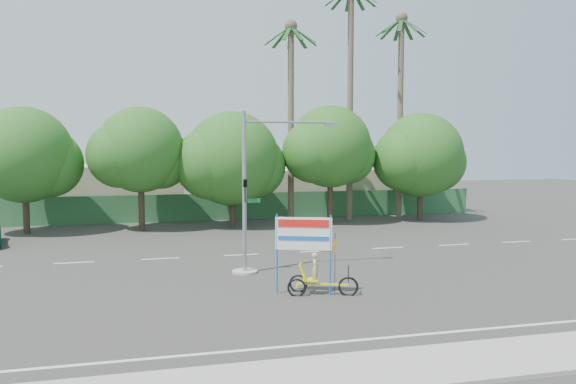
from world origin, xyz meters
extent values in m
plane|color=#33302D|center=(0.00, 0.00, 0.00)|extent=(120.00, 120.00, 0.00)
cube|color=gray|center=(0.00, -7.50, 0.06)|extent=(50.00, 2.40, 0.12)
cube|color=#336B3D|center=(0.00, 21.50, 1.00)|extent=(38.00, 0.08, 2.00)
cube|color=beige|center=(-10.00, 26.00, 2.00)|extent=(12.00, 8.00, 4.00)
cube|color=beige|center=(8.00, 26.00, 1.80)|extent=(14.00, 8.00, 3.60)
cylinder|color=#473828|center=(-14.00, 18.00, 1.76)|extent=(0.40, 0.40, 3.52)
sphere|color=#245619|center=(-14.00, 18.00, 4.96)|extent=(6.00, 6.00, 6.00)
sphere|color=#245619|center=(-12.65, 18.30, 4.40)|extent=(4.32, 4.32, 4.32)
cylinder|color=#473828|center=(-7.00, 18.00, 1.87)|extent=(0.40, 0.40, 3.74)
sphere|color=#245619|center=(-7.00, 18.00, 5.27)|extent=(5.60, 5.60, 5.60)
sphere|color=#245619|center=(-5.74, 18.30, 4.68)|extent=(4.03, 4.03, 4.03)
sphere|color=#245619|center=(-8.26, 17.75, 4.93)|extent=(4.26, 4.26, 4.26)
cylinder|color=#473828|center=(-1.00, 18.00, 1.65)|extent=(0.40, 0.40, 3.30)
sphere|color=#245619|center=(-1.00, 18.00, 4.65)|extent=(6.40, 6.40, 6.40)
sphere|color=#245619|center=(0.44, 18.30, 4.12)|extent=(4.61, 4.61, 4.61)
sphere|color=#245619|center=(-2.44, 17.75, 4.35)|extent=(4.86, 4.86, 4.86)
cylinder|color=#473828|center=(6.00, 18.00, 1.94)|extent=(0.40, 0.40, 3.87)
sphere|color=#245619|center=(6.00, 18.00, 5.46)|extent=(5.80, 5.80, 5.80)
sphere|color=#245619|center=(7.30, 18.30, 4.84)|extent=(4.18, 4.18, 4.18)
sphere|color=#245619|center=(4.70, 17.75, 5.10)|extent=(4.41, 4.41, 4.41)
cylinder|color=#473828|center=(13.00, 18.00, 1.72)|extent=(0.40, 0.40, 3.43)
sphere|color=#245619|center=(13.00, 18.00, 4.84)|extent=(6.20, 6.20, 6.20)
sphere|color=#245619|center=(14.39, 18.30, 4.29)|extent=(4.46, 4.46, 4.46)
sphere|color=#245619|center=(11.61, 17.75, 4.52)|extent=(4.71, 4.71, 4.71)
cylinder|color=#70604C|center=(8.00, 19.50, 8.50)|extent=(0.44, 0.44, 17.00)
cylinder|color=#70604C|center=(12.00, 19.50, 7.50)|extent=(0.44, 0.44, 15.00)
sphere|color=#70604C|center=(12.00, 19.50, 15.00)|extent=(0.90, 0.90, 0.90)
cube|color=#1C4C21|center=(12.94, 19.50, 14.34)|extent=(1.91, 0.28, 1.36)
cube|color=#1C4C21|center=(12.72, 20.11, 14.34)|extent=(1.65, 1.44, 1.36)
cube|color=#1C4C21|center=(12.16, 20.43, 14.34)|extent=(0.61, 1.93, 1.36)
cube|color=#1C4C21|center=(11.53, 20.32, 14.34)|extent=(1.20, 1.80, 1.36)
cube|color=#1C4C21|center=(11.11, 19.82, 14.34)|extent=(1.89, 0.92, 1.36)
cube|color=#1C4C21|center=(11.11, 19.18, 14.34)|extent=(1.89, 0.92, 1.36)
cube|color=#1C4C21|center=(11.53, 18.68, 14.34)|extent=(1.20, 1.80, 1.36)
cube|color=#1C4C21|center=(12.16, 18.57, 14.34)|extent=(0.61, 1.93, 1.36)
cube|color=#1C4C21|center=(12.72, 18.89, 14.34)|extent=(1.65, 1.44, 1.36)
cylinder|color=#70604C|center=(3.50, 19.50, 7.00)|extent=(0.44, 0.44, 14.00)
sphere|color=#70604C|center=(3.50, 19.50, 14.00)|extent=(0.90, 0.90, 0.90)
cube|color=#1C4C21|center=(4.44, 19.50, 13.34)|extent=(1.91, 0.28, 1.36)
cube|color=#1C4C21|center=(4.22, 20.11, 13.34)|extent=(1.65, 1.44, 1.36)
cube|color=#1C4C21|center=(3.66, 20.43, 13.34)|extent=(0.61, 1.93, 1.36)
cube|color=#1C4C21|center=(3.03, 20.32, 13.34)|extent=(1.20, 1.80, 1.36)
cube|color=#1C4C21|center=(2.61, 19.82, 13.34)|extent=(1.89, 0.92, 1.36)
cube|color=#1C4C21|center=(2.61, 19.18, 13.34)|extent=(1.89, 0.92, 1.36)
cube|color=#1C4C21|center=(3.03, 18.68, 13.34)|extent=(1.20, 1.80, 1.36)
cube|color=#1C4C21|center=(3.66, 18.57, 13.34)|extent=(0.61, 1.93, 1.36)
cube|color=#1C4C21|center=(4.22, 18.89, 13.34)|extent=(1.65, 1.44, 1.36)
cylinder|color=gray|center=(-2.50, 4.00, 0.05)|extent=(1.10, 1.10, 0.10)
cylinder|color=gray|center=(-2.50, 4.00, 3.50)|extent=(0.18, 0.18, 7.00)
cylinder|color=gray|center=(-0.50, 4.00, 6.55)|extent=(4.00, 0.10, 0.10)
cube|color=gray|center=(1.40, 4.00, 6.45)|extent=(0.55, 0.20, 0.12)
imported|color=black|center=(-2.50, 3.78, 3.60)|extent=(0.16, 0.20, 1.00)
cube|color=#14662D|center=(-2.15, 4.00, 3.15)|extent=(0.70, 0.04, 0.18)
torus|color=black|center=(0.60, -0.59, 0.33)|extent=(0.73, 0.35, 0.75)
torus|color=black|center=(-1.05, 0.37, 0.31)|extent=(0.69, 0.33, 0.70)
torus|color=black|center=(-1.27, -0.21, 0.31)|extent=(0.69, 0.33, 0.70)
cube|color=yellow|center=(-0.28, -0.26, 0.40)|extent=(1.79, 0.73, 0.07)
cube|color=yellow|center=(-1.16, 0.08, 0.33)|extent=(0.30, 0.65, 0.06)
cube|color=yellow|center=(-0.70, -0.10, 0.56)|extent=(0.68, 0.63, 0.07)
cube|color=yellow|center=(-0.98, 0.01, 0.87)|extent=(0.40, 0.53, 0.60)
cylinder|color=black|center=(0.60, -0.59, 0.78)|extent=(0.04, 0.04, 0.61)
cube|color=black|center=(0.60, -0.59, 1.08)|extent=(0.22, 0.48, 0.04)
imported|color=#CCB284|center=(-0.54, -0.16, 0.98)|extent=(0.42, 0.51, 1.20)
cylinder|color=blue|center=(-1.89, 0.35, 1.50)|extent=(0.08, 0.08, 3.00)
cylinder|color=blue|center=(-0.02, -0.36, 1.50)|extent=(0.08, 0.08, 3.00)
cube|color=white|center=(-0.96, 0.00, 2.28)|extent=(1.99, 0.80, 1.22)
cube|color=red|center=(-0.97, -0.04, 2.66)|extent=(1.77, 0.69, 0.29)
cube|color=blue|center=(-0.97, -0.04, 2.11)|extent=(1.77, 0.69, 0.16)
cylinder|color=black|center=(0.13, -0.42, 1.17)|extent=(0.03, 0.03, 2.33)
cube|color=red|center=(-0.23, -0.28, 1.89)|extent=(0.93, 0.37, 0.73)
camera|label=1|loc=(-6.46, -19.82, 5.54)|focal=35.00mm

